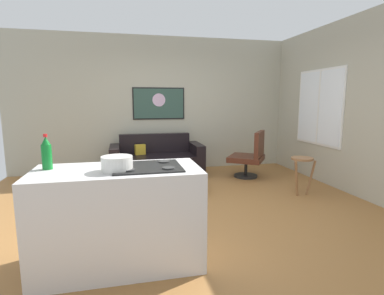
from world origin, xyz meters
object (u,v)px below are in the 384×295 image
object	(u,v)px
coffee_table	(167,169)
soda_bottle	(47,153)
armchair	(250,156)
mixing_bowl	(117,164)
couch	(157,162)
wall_painting	(159,103)
bar_stool	(302,165)

from	to	relation	value
coffee_table	soda_bottle	distance (m)	2.41
armchair	soda_bottle	size ratio (longest dim) A/B	2.92
coffee_table	mixing_bowl	xyz separation A→B (m)	(-0.72, -2.11, 0.57)
soda_bottle	couch	bearing A→B (deg)	67.42
coffee_table	mixing_bowl	distance (m)	2.30
mixing_bowl	wall_painting	bearing A→B (deg)	78.09
armchair	bar_stool	bearing A→B (deg)	-73.28
armchair	mixing_bowl	xyz separation A→B (m)	(-2.44, -2.73, 0.53)
mixing_bowl	soda_bottle	bearing A→B (deg)	161.26
mixing_bowl	bar_stool	bearing A→B (deg)	29.09
armchair	bar_stool	xyz separation A→B (m)	(0.35, -1.18, 0.05)
couch	coffee_table	world-z (taller)	couch
armchair	mixing_bowl	bearing A→B (deg)	-131.76
armchair	bar_stool	size ratio (longest dim) A/B	1.51
couch	bar_stool	bearing A→B (deg)	-38.85
wall_painting	armchair	bearing A→B (deg)	-32.85
couch	bar_stool	distance (m)	2.72
wall_painting	couch	bearing A→B (deg)	-103.30
mixing_bowl	wall_painting	distance (m)	3.90
bar_stool	soda_bottle	xyz separation A→B (m)	(-3.39, -1.35, 0.56)
soda_bottle	mixing_bowl	distance (m)	0.63
armchair	wall_painting	bearing A→B (deg)	147.15
couch	bar_stool	world-z (taller)	couch
mixing_bowl	wall_painting	world-z (taller)	wall_painting
soda_bottle	coffee_table	bearing A→B (deg)	55.35
soda_bottle	armchair	bearing A→B (deg)	39.79
couch	coffee_table	xyz separation A→B (m)	(0.05, -1.15, 0.11)
couch	armchair	xyz separation A→B (m)	(1.76, -0.53, 0.14)
coffee_table	armchair	world-z (taller)	armchair
bar_stool	armchair	bearing A→B (deg)	106.72
armchair	couch	bearing A→B (deg)	163.33
bar_stool	wall_painting	xyz separation A→B (m)	(-1.99, 2.23, 0.95)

